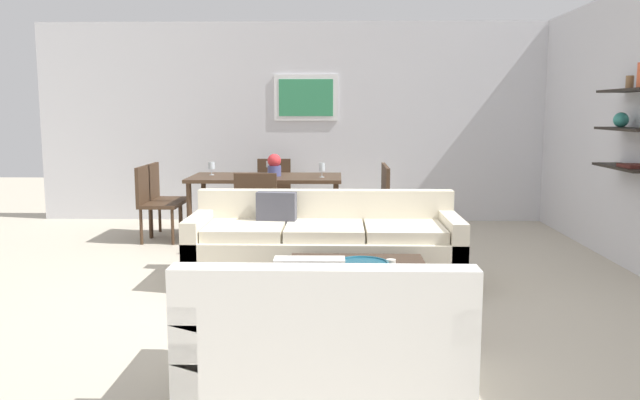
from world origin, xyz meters
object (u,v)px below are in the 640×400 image
centerpiece_vase (274,165)px  dining_chair_foot (257,208)px  dining_chair_right_far (375,195)px  wine_glass_right_near (322,167)px  coffee_table (358,295)px  dining_chair_left_near (153,199)px  dining_chair_head (273,188)px  candle_jar (391,265)px  wine_glass_left_far (212,166)px  sofa_beige (324,248)px  loveseat_white (325,340)px  decorative_bowl (362,266)px  apple_on_coffee_table (315,267)px  dining_table (266,182)px  dining_chair_right_near (377,199)px  wine_glass_head (269,165)px  dining_chair_left_far (162,194)px

centerpiece_vase → dining_chair_foot: bearing=-96.5°
dining_chair_right_far → wine_glass_right_near: bearing=-153.3°
coffee_table → dining_chair_left_near: size_ratio=1.19×
dining_chair_foot → dining_chair_left_near: bearing=153.1°
dining_chair_right_far → dining_chair_head: size_ratio=1.00×
candle_jar → wine_glass_left_far: 3.65m
sofa_beige → centerpiece_vase: 2.07m
loveseat_white → decorative_bowl: bearing=77.8°
sofa_beige → dining_chair_head: (-0.73, 2.73, 0.21)m
sofa_beige → dining_chair_right_far: size_ratio=2.71×
coffee_table → apple_on_coffee_table: (-0.31, -0.11, 0.23)m
dining_table → dining_chair_right_near: size_ratio=2.02×
dining_chair_right_far → dining_chair_foot: bearing=-140.6°
dining_chair_right_near → centerpiece_vase: 1.27m
sofa_beige → dining_chair_foot: bearing=125.9°
wine_glass_left_far → wine_glass_right_near: size_ratio=0.93×
coffee_table → dining_chair_right_far: size_ratio=1.19×
wine_glass_head → coffee_table: bearing=-73.5°
coffee_table → dining_table: bearing=108.5°
dining_chair_left_near → wine_glass_head: (1.29, 0.60, 0.35)m
candle_jar → wine_glass_head: (-1.23, 3.37, 0.43)m
decorative_bowl → wine_glass_right_near: size_ratio=2.29×
dining_chair_foot → dining_chair_head: same height
apple_on_coffee_table → dining_table: 3.17m
dining_chair_right_near → dining_chair_head: size_ratio=1.00×
dining_chair_foot → wine_glass_left_far: 1.23m
dining_chair_foot → dining_chair_right_near: 1.45m
dining_chair_right_far → dining_chair_left_far: bearing=180.0°
dining_chair_right_near → wine_glass_right_near: wine_glass_right_near is taller
apple_on_coffee_table → dining_chair_left_near: bearing=124.6°
apple_on_coffee_table → candle_jar: bearing=10.9°
decorative_bowl → wine_glass_left_far: wine_glass_left_far is taller
dining_chair_right_near → dining_chair_foot: bearing=-153.1°
decorative_bowl → dining_chair_foot: dining_chair_foot is taller
candle_jar → dining_chair_left_far: dining_chair_left_far is taller
loveseat_white → wine_glass_left_far: size_ratio=9.56×
sofa_beige → coffee_table: (0.27, -1.11, -0.10)m
loveseat_white → dining_chair_right_far: 4.41m
dining_chair_foot → wine_glass_right_near: (0.66, 0.75, 0.36)m
dining_chair_left_near → dining_chair_left_far: bearing=90.0°
dining_chair_foot → wine_glass_left_far: wine_glass_left_far is taller
loveseat_white → dining_chair_right_near: 4.01m
dining_chair_left_near → dining_table: bearing=9.0°
dining_chair_left_far → wine_glass_head: (1.29, 0.19, 0.35)m
apple_on_coffee_table → sofa_beige: bearing=88.2°
coffee_table → dining_chair_head: (-1.00, 3.84, 0.31)m
decorative_bowl → wine_glass_head: bearing=106.5°
coffee_table → wine_glass_head: bearing=106.5°
centerpiece_vase → dining_table: bearing=-172.9°
loveseat_white → apple_on_coffee_table: loveseat_white is taller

